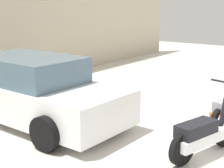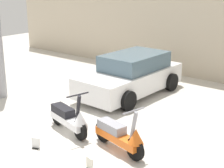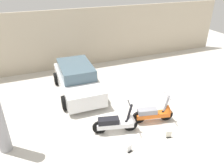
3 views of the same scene
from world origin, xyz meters
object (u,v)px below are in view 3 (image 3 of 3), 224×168
at_px(scooter_front_right, 155,113).
at_px(placard_near_left_scooter, 129,149).
at_px(scooter_front_left, 117,122).
at_px(car_rear_left, 77,79).
at_px(placard_near_right_scooter, 169,135).

height_order(scooter_front_right, placard_near_left_scooter, scooter_front_right).
relative_size(scooter_front_left, scooter_front_right, 1.01).
xyz_separation_m(car_rear_left, placard_near_left_scooter, (0.55, -4.43, -0.52)).
distance_m(scooter_front_right, placard_near_left_scooter, 1.92).
bearing_deg(scooter_front_right, placard_near_right_scooter, -78.67).
relative_size(scooter_front_left, placard_near_right_scooter, 6.08).
xyz_separation_m(car_rear_left, placard_near_right_scooter, (2.10, -4.35, -0.52)).
distance_m(scooter_front_left, scooter_front_right, 1.55).
xyz_separation_m(scooter_front_left, scooter_front_right, (1.55, 0.02, -0.00)).
bearing_deg(car_rear_left, placard_near_left_scooter, 8.56).
height_order(scooter_front_left, car_rear_left, car_rear_left).
distance_m(placard_near_left_scooter, placard_near_right_scooter, 1.55).
height_order(scooter_front_left, scooter_front_right, scooter_front_left).
height_order(placard_near_left_scooter, placard_near_right_scooter, same).
bearing_deg(scooter_front_left, placard_near_right_scooter, -17.86).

